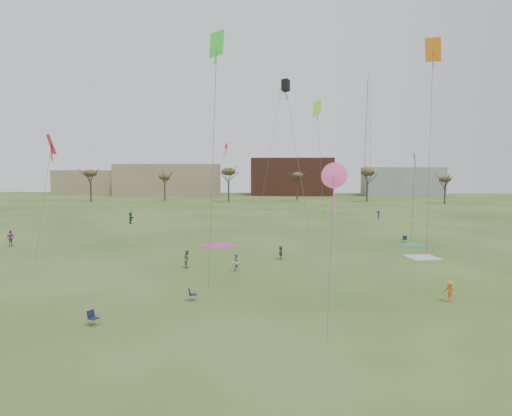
# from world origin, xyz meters

# --- Properties ---
(ground) EXTENTS (260.00, 260.00, 0.00)m
(ground) POSITION_xyz_m (0.00, 0.00, 0.00)
(ground) COLOR #2A4A17
(ground) RESTS_ON ground
(spectator_fore_b) EXTENTS (0.75, 0.89, 1.62)m
(spectator_fore_b) POSITION_xyz_m (-6.26, 11.90, 0.81)
(spectator_fore_b) COLOR #807051
(spectator_fore_b) RESTS_ON ground
(spectator_fore_c) EXTENTS (0.46, 1.27, 1.35)m
(spectator_fore_c) POSITION_xyz_m (2.19, 16.16, 0.68)
(spectator_fore_c) COLOR brown
(spectator_fore_c) RESTS_ON ground
(flyer_mid_b) EXTENTS (1.04, 1.06, 1.46)m
(flyer_mid_b) POSITION_xyz_m (13.81, 2.84, 0.73)
(flyer_mid_b) COLOR orange
(flyer_mid_b) RESTS_ON ground
(spectator_mid_d) EXTENTS (0.73, 1.18, 1.87)m
(spectator_mid_d) POSITION_xyz_m (-29.08, 21.50, 0.94)
(spectator_mid_d) COLOR #A244A5
(spectator_mid_d) RESTS_ON ground
(spectator_mid_e) EXTENTS (1.00, 0.97, 1.62)m
(spectator_mid_e) POSITION_xyz_m (-1.67, 10.72, 0.81)
(spectator_mid_e) COLOR #B9B9B9
(spectator_mid_e) RESTS_ON ground
(flyer_far_a) EXTENTS (1.52, 1.72, 1.89)m
(flyer_far_a) POSITION_xyz_m (-22.29, 42.69, 0.94)
(flyer_far_a) COLOR #226744
(flyer_far_a) RESTS_ON ground
(flyer_far_c) EXTENTS (0.65, 1.09, 1.66)m
(flyer_far_c) POSITION_xyz_m (18.67, 49.82, 0.83)
(flyer_far_c) COLOR navy
(flyer_far_c) RESTS_ON ground
(blanket_cream) EXTENTS (3.54, 3.54, 0.03)m
(blanket_cream) POSITION_xyz_m (16.59, 17.97, 0.00)
(blanket_cream) COLOR beige
(blanket_cream) RESTS_ON ground
(blanket_plum) EXTENTS (4.97, 4.97, 0.03)m
(blanket_plum) POSITION_xyz_m (-5.14, 23.29, 0.00)
(blanket_plum) COLOR #B73886
(blanket_plum) RESTS_ON ground
(blanket_olive) EXTENTS (3.40, 3.40, 0.03)m
(blanket_olive) POSITION_xyz_m (17.64, 25.52, 0.00)
(blanket_olive) COLOR #31874E
(blanket_olive) RESTS_ON ground
(camp_chair_left) EXTENTS (0.71, 0.69, 0.87)m
(camp_chair_left) POSITION_xyz_m (-8.49, -3.18, 0.26)
(camp_chair_left) COLOR #141839
(camp_chair_left) RESTS_ON ground
(camp_chair_center) EXTENTS (0.70, 0.67, 0.87)m
(camp_chair_center) POSITION_xyz_m (-3.73, 1.97, 0.26)
(camp_chair_center) COLOR #141F37
(camp_chair_center) RESTS_ON ground
(camp_chair_right) EXTENTS (0.72, 0.73, 0.87)m
(camp_chair_right) POSITION_xyz_m (16.98, 26.60, 0.26)
(camp_chair_right) COLOR #15203B
(camp_chair_right) RESTS_ON ground
(kites_aloft) EXTENTS (67.23, 66.03, 23.55)m
(kites_aloft) POSITION_xyz_m (3.81, 34.49, 18.12)
(kites_aloft) COLOR red
(kites_aloft) RESTS_ON ground
(tree_line) EXTENTS (117.44, 49.32, 8.91)m
(tree_line) POSITION_xyz_m (-2.85, 79.12, 7.09)
(tree_line) COLOR #3A2B1E
(tree_line) RESTS_ON ground
(building_tan) EXTENTS (32.00, 14.00, 10.00)m
(building_tan) POSITION_xyz_m (-35.00, 115.00, 5.00)
(building_tan) COLOR #937F60
(building_tan) RESTS_ON ground
(building_brick) EXTENTS (26.00, 16.00, 12.00)m
(building_brick) POSITION_xyz_m (5.00, 120.00, 6.00)
(building_brick) COLOR brown
(building_brick) RESTS_ON ground
(building_grey) EXTENTS (24.00, 12.00, 9.00)m
(building_grey) POSITION_xyz_m (40.00, 118.00, 4.50)
(building_grey) COLOR gray
(building_grey) RESTS_ON ground
(building_tan_west) EXTENTS (20.00, 12.00, 8.00)m
(building_tan_west) POSITION_xyz_m (-65.00, 122.00, 4.00)
(building_tan_west) COLOR #937F60
(building_tan_west) RESTS_ON ground
(radio_tower) EXTENTS (1.51, 1.72, 41.00)m
(radio_tower) POSITION_xyz_m (30.00, 125.00, 19.21)
(radio_tower) COLOR #9EA3A8
(radio_tower) RESTS_ON ground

